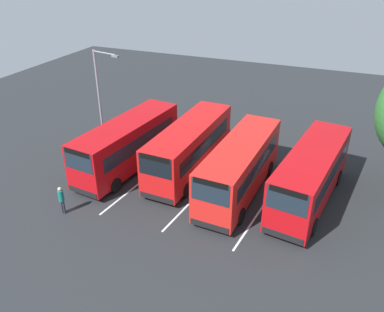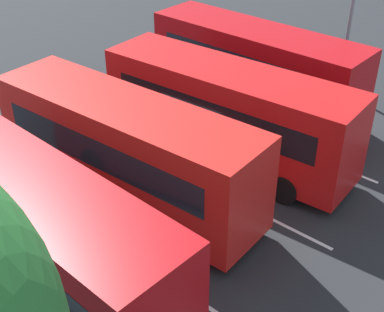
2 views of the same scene
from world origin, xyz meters
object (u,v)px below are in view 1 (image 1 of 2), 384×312
(pedestrian, at_px, (61,198))
(street_lamp, at_px, (101,93))
(bus_far_left, at_px, (127,144))
(bus_center_right, at_px, (240,167))
(bus_center_left, at_px, (189,147))
(bus_far_right, at_px, (311,175))

(pedestrian, distance_m, street_lamp, 9.49)
(pedestrian, relative_size, street_lamp, 0.24)
(bus_far_left, relative_size, bus_center_right, 1.01)
(bus_center_right, bearing_deg, bus_center_left, -105.42)
(bus_far_left, bearing_deg, bus_center_right, 95.52)
(bus_far_right, distance_m, street_lamp, 15.87)
(bus_center_left, xyz_separation_m, street_lamp, (-1.22, -7.56, 2.40))
(bus_far_right, bearing_deg, street_lamp, -88.78)
(bus_center_right, bearing_deg, pedestrian, -52.44)
(bus_far_left, distance_m, bus_far_right, 12.13)
(bus_center_left, height_order, street_lamp, street_lamp)
(bus_far_left, bearing_deg, bus_center_left, 112.34)
(bus_center_left, xyz_separation_m, bus_far_right, (0.66, 8.02, 0.00))
(bus_center_right, distance_m, street_lamp, 11.95)
(pedestrian, height_order, street_lamp, street_lamp)
(bus_center_right, xyz_separation_m, street_lamp, (-2.52, -11.43, 2.40))
(street_lamp, bearing_deg, bus_far_left, -22.74)
(bus_far_left, relative_size, bus_far_right, 1.00)
(pedestrian, xyz_separation_m, street_lamp, (-8.52, -2.68, 3.22))
(bus_far_right, bearing_deg, bus_center_right, -73.11)
(pedestrian, bearing_deg, bus_center_right, -49.03)
(bus_far_left, xyz_separation_m, bus_center_left, (-1.16, 4.11, 0.00))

